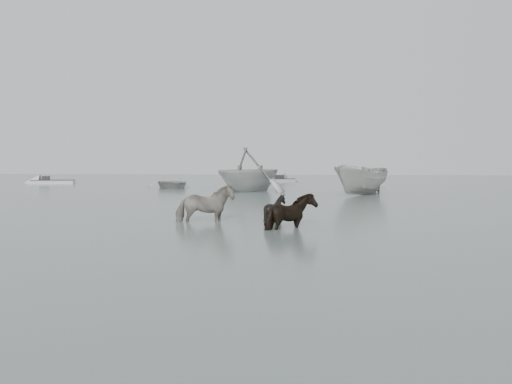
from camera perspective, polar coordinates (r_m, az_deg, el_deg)
ground at (r=14.93m, az=2.70°, el=-4.08°), size 140.00×140.00×0.00m
pony_pinto at (r=16.45m, az=-5.90°, el=-0.60°), size 2.07×1.38×1.61m
pony_dark at (r=14.60m, az=4.11°, el=-1.47°), size 1.58×1.71×1.41m
pony_black at (r=16.94m, az=2.18°, el=-1.19°), size 1.36×1.30×1.18m
rowboat_lead at (r=39.21m, az=-9.61°, el=1.15°), size 5.16×5.71×0.97m
rowboat_trail at (r=34.13m, az=-0.69°, el=2.70°), size 7.60×7.81×3.14m
boat_small at (r=30.75m, az=12.06°, el=1.48°), size 4.45×5.28×1.96m
skiff_outer at (r=50.31m, az=-22.17°, el=1.29°), size 5.40×3.27×0.75m
skiff_mid at (r=45.94m, az=12.89°, el=1.28°), size 2.53×5.22×0.75m
skiff_far at (r=50.56m, az=1.96°, el=1.54°), size 5.91×4.61×0.75m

